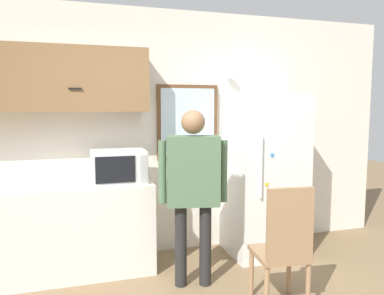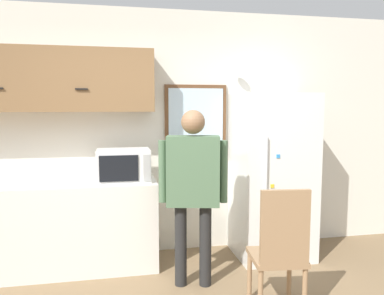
{
  "view_description": "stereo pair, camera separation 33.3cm",
  "coord_description": "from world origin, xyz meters",
  "px_view_note": "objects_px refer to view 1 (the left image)",
  "views": [
    {
      "loc": [
        -0.71,
        -2.08,
        1.64
      ],
      "look_at": [
        0.26,
        1.1,
        1.28
      ],
      "focal_mm": 35.0,
      "sensor_mm": 36.0,
      "label": 1
    },
    {
      "loc": [
        -0.39,
        -2.16,
        1.64
      ],
      "look_at": [
        0.26,
        1.1,
        1.28
      ],
      "focal_mm": 35.0,
      "sensor_mm": 36.0,
      "label": 2
    }
  ],
  "objects_px": {
    "chair": "(284,244)",
    "person": "(193,180)",
    "microwave": "(118,166)",
    "refrigerator": "(263,174)"
  },
  "relations": [
    {
      "from": "microwave",
      "to": "chair",
      "type": "bearing_deg",
      "value": -45.0
    },
    {
      "from": "microwave",
      "to": "refrigerator",
      "type": "bearing_deg",
      "value": 0.09
    },
    {
      "from": "refrigerator",
      "to": "chair",
      "type": "bearing_deg",
      "value": -110.01
    },
    {
      "from": "refrigerator",
      "to": "chair",
      "type": "xyz_separation_m",
      "value": [
        -0.43,
        -1.17,
        -0.34
      ]
    },
    {
      "from": "person",
      "to": "refrigerator",
      "type": "xyz_separation_m",
      "value": [
        0.99,
        0.54,
        -0.09
      ]
    },
    {
      "from": "refrigerator",
      "to": "chair",
      "type": "relative_size",
      "value": 1.73
    },
    {
      "from": "person",
      "to": "refrigerator",
      "type": "height_order",
      "value": "refrigerator"
    },
    {
      "from": "chair",
      "to": "person",
      "type": "bearing_deg",
      "value": -41.79
    },
    {
      "from": "person",
      "to": "chair",
      "type": "xyz_separation_m",
      "value": [
        0.57,
        -0.63,
        -0.43
      ]
    },
    {
      "from": "person",
      "to": "chair",
      "type": "relative_size",
      "value": 1.57
    }
  ]
}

